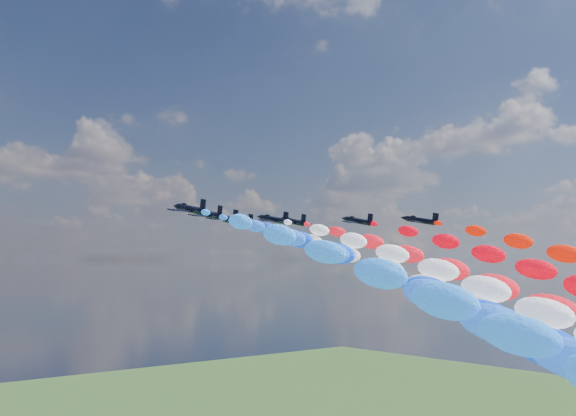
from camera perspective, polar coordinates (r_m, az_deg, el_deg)
jet_0 at (r=120.67m, az=-7.71°, el=-0.09°), size 8.13×11.12×4.12m
trail_0 at (r=74.64m, az=21.07°, el=-13.41°), size 7.06×129.70×47.10m
jet_1 at (r=134.16m, az=-6.26°, el=-0.50°), size 8.56×11.43×4.12m
trail_1 at (r=88.02m, az=18.74°, el=-11.99°), size 7.06×129.70×47.10m
jet_2 at (r=144.90m, az=-5.11°, el=-0.77°), size 8.72×11.54×4.12m
trail_2 at (r=98.90m, az=17.63°, el=-11.12°), size 7.06×129.70×47.10m
jet_3 at (r=150.48m, az=-1.14°, el=-0.91°), size 8.44×11.34×4.12m
trail_3 at (r=107.92m, az=21.73°, el=-10.41°), size 7.06×129.70×47.10m
jet_4 at (r=158.04m, az=-3.83°, el=-1.05°), size 8.38×11.30×4.12m
trail_4 at (r=112.29m, az=16.69°, el=-10.27°), size 7.06×129.70×47.10m
jet_5 at (r=158.53m, az=0.39°, el=-1.07°), size 8.67×11.50×4.12m
jet_6 at (r=157.26m, az=5.55°, el=-1.03°), size 8.73×11.54×4.12m
jet_7 at (r=156.92m, az=10.43°, el=-0.97°), size 8.62×11.47×4.12m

